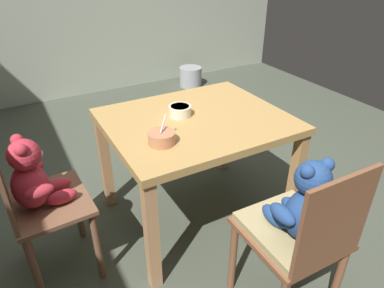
# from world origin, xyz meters

# --- Properties ---
(ground_plane) EXTENTS (5.20, 5.20, 0.04)m
(ground_plane) POSITION_xyz_m (0.00, 0.00, -0.02)
(ground_plane) COLOR #41473A
(dining_table) EXTENTS (1.01, 0.85, 0.70)m
(dining_table) POSITION_xyz_m (0.00, 0.00, 0.61)
(dining_table) COLOR #AA8247
(dining_table) RESTS_ON ground_plane
(teddy_chair_near_left) EXTENTS (0.38, 0.44, 0.87)m
(teddy_chair_near_left) POSITION_xyz_m (-0.90, -0.04, 0.56)
(teddy_chair_near_left) COLOR brown
(teddy_chair_near_left) RESTS_ON ground_plane
(teddy_chair_near_front) EXTENTS (0.40, 0.42, 0.88)m
(teddy_chair_near_front) POSITION_xyz_m (0.04, -0.82, 0.56)
(teddy_chair_near_front) COLOR brown
(teddy_chair_near_front) RESTS_ON ground_plane
(porridge_bowl_terracotta_near_left) EXTENTS (0.14, 0.14, 0.13)m
(porridge_bowl_terracotta_near_left) POSITION_xyz_m (-0.29, -0.17, 0.73)
(porridge_bowl_terracotta_near_left) COLOR #B77551
(porridge_bowl_terracotta_near_left) RESTS_ON dining_table
(porridge_bowl_cream_center) EXTENTS (0.13, 0.13, 0.06)m
(porridge_bowl_cream_center) POSITION_xyz_m (-0.07, 0.07, 0.73)
(porridge_bowl_cream_center) COLOR beige
(porridge_bowl_cream_center) RESTS_ON dining_table
(metal_pail) EXTENTS (0.28, 0.28, 0.24)m
(metal_pail) POSITION_xyz_m (1.15, 2.15, 0.12)
(metal_pail) COLOR #93969B
(metal_pail) RESTS_ON ground_plane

